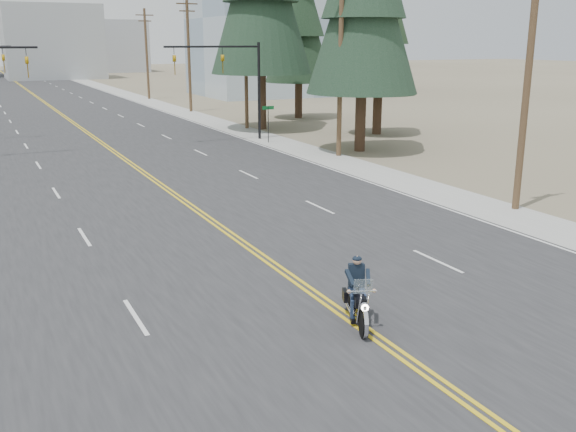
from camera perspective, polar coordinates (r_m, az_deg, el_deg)
The scene contains 17 objects.
ground_plane at distance 16.03m, azimuth 8.17°, elevation -10.95°, with size 400.00×400.00×0.00m, color #776D56.
road at distance 82.48m, azimuth -20.77°, elevation 9.38°, with size 20.00×200.00×0.01m, color #303033.
sidewalk_right at distance 84.42m, azimuth -12.90°, elevation 10.08°, with size 3.00×200.00×0.01m, color #A5A5A0.
traffic_mast_right at distance 47.10m, azimuth -4.91°, elevation 12.63°, with size 7.10×0.26×7.00m.
street_sign at distance 46.22m, azimuth -1.77°, elevation 8.73°, with size 0.90×0.06×2.62m.
utility_pole_a at distance 28.73m, azimuth 20.56°, elevation 11.70°, with size 2.20×0.30×11.00m.
utility_pole_b at distance 40.53m, azimuth 4.69°, elevation 13.70°, with size 2.20×0.30×11.50m.
utility_pole_c at distance 53.95m, azimuth -3.77°, elevation 13.82°, with size 2.20×0.30×11.00m.
utility_pole_d at distance 68.03m, azimuth -8.81°, elevation 14.18°, with size 2.20×0.30×11.50m.
utility_pole_e at distance 84.37m, azimuth -12.46°, elevation 14.01°, with size 2.20×0.30×11.00m.
glass_building at distance 91.21m, azimuth -0.12°, elevation 17.10°, with size 24.00×16.00×20.00m, color #9EB5CC.
haze_bldg_b at distance 137.72m, azimuth -20.22°, elevation 14.32°, with size 18.00×14.00×14.00m, color #ADB2B7.
haze_bldg_c at distance 131.01m, azimuth -4.91°, elevation 16.04°, with size 16.00×12.00×18.00m, color #B7BCC6.
haze_bldg_e at distance 165.15m, azimuth -15.22°, elevation 14.36°, with size 14.00×14.00×12.00m, color #B7BCC6.
motorcyclist at distance 16.54m, azimuth 6.27°, elevation -6.73°, with size 0.95×2.22×1.74m, color black, non-canonical shape.
conifer_mid at distance 51.00m, azimuth 8.24°, elevation 17.13°, with size 5.79×5.79×15.43m.
conifer_far at distance 61.57m, azimuth 0.98°, elevation 17.70°, with size 6.30×6.30×16.88m.
Camera 1 is at (-8.32, -11.75, 7.03)m, focal length 40.00 mm.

